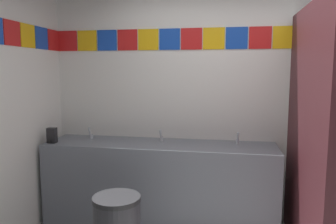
{
  "coord_description": "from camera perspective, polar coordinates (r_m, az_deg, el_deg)",
  "views": [
    {
      "loc": [
        -0.08,
        -2.0,
        1.62
      ],
      "look_at": [
        -0.62,
        0.95,
        1.24
      ],
      "focal_mm": 34.92,
      "sensor_mm": 36.0,
      "label": 1
    }
  ],
  "objects": [
    {
      "name": "vanity_counter",
      "position": [
        3.54,
        -1.47,
        -12.2
      ],
      "size": [
        2.4,
        0.58,
        0.87
      ],
      "color": "slate",
      "rests_on": "ground_plane"
    },
    {
      "name": "faucet_center",
      "position": [
        3.5,
        -1.2,
        -4.35
      ],
      "size": [
        0.04,
        0.1,
        0.14
      ],
      "color": "silver",
      "rests_on": "vanity_counter"
    },
    {
      "name": "soap_dispenser",
      "position": [
        3.65,
        -19.6,
        -3.86
      ],
      "size": [
        0.09,
        0.09,
        0.16
      ],
      "color": "black",
      "rests_on": "vanity_counter"
    },
    {
      "name": "faucet_left",
      "position": [
        3.74,
        -13.34,
        -3.79
      ],
      "size": [
        0.04,
        0.1,
        0.14
      ],
      "color": "silver",
      "rests_on": "vanity_counter"
    },
    {
      "name": "stall_divider",
      "position": [
        2.79,
        27.3,
        -4.77
      ],
      "size": [
        0.92,
        1.39,
        2.17
      ],
      "color": "#471E23",
      "rests_on": "ground_plane"
    },
    {
      "name": "wall_back",
      "position": [
        3.6,
        11.65,
        3.41
      ],
      "size": [
        4.04,
        0.09,
        2.78
      ],
      "color": "white",
      "rests_on": "ground_plane"
    },
    {
      "name": "faucet_right",
      "position": [
        3.43,
        12.06,
        -4.74
      ],
      "size": [
        0.04,
        0.1,
        0.14
      ],
      "color": "silver",
      "rests_on": "vanity_counter"
    }
  ]
}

